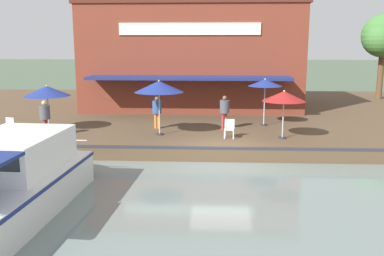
% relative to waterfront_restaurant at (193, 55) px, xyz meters
% --- Properties ---
extents(ground_plane, '(220.00, 220.00, 0.00)m').
position_rel_waterfront_restaurant_xyz_m(ground_plane, '(13.11, 1.80, -4.03)').
color(ground_plane, '#4C5B47').
extents(quay_deck, '(22.00, 56.00, 0.60)m').
position_rel_waterfront_restaurant_xyz_m(quay_deck, '(2.11, 1.80, -3.73)').
color(quay_deck, brown).
rests_on(quay_deck, ground).
extents(quay_edge_fender, '(0.20, 50.40, 0.10)m').
position_rel_waterfront_restaurant_xyz_m(quay_edge_fender, '(13.01, 1.80, -3.38)').
color(quay_edge_fender, '#2D2D33').
rests_on(quay_edge_fender, quay_deck).
extents(waterfront_restaurant, '(11.01, 14.06, 8.89)m').
position_rel_waterfront_restaurant_xyz_m(waterfront_restaurant, '(0.00, 0.00, 0.00)').
color(waterfront_restaurant, brown).
rests_on(waterfront_restaurant, quay_deck).
extents(patio_umbrella_by_entrance, '(2.24, 2.24, 2.26)m').
position_rel_waterfront_restaurant_xyz_m(patio_umbrella_by_entrance, '(9.67, -6.67, -1.45)').
color(patio_umbrella_by_entrance, '#B7B7B7').
rests_on(patio_umbrella_by_entrance, quay_deck).
extents(patio_umbrella_near_quay_edge, '(1.76, 1.76, 2.47)m').
position_rel_waterfront_restaurant_xyz_m(patio_umbrella_near_quay_edge, '(7.71, 4.11, -1.19)').
color(patio_umbrella_near_quay_edge, '#B7B7B7').
rests_on(patio_umbrella_near_quay_edge, quay_deck).
extents(patio_umbrella_far_corner, '(2.28, 2.28, 2.59)m').
position_rel_waterfront_restaurant_xyz_m(patio_umbrella_far_corner, '(10.31, -1.09, -1.14)').
color(patio_umbrella_far_corner, '#B7B7B7').
rests_on(patio_umbrella_far_corner, quay_deck).
extents(patio_umbrella_back_row, '(1.95, 1.95, 2.20)m').
position_rel_waterfront_restaurant_xyz_m(patio_umbrella_back_row, '(10.81, 4.60, -1.49)').
color(patio_umbrella_back_row, '#B7B7B7').
rests_on(patio_umbrella_back_row, quay_deck).
extents(cafe_chair_mid_patio, '(0.53, 0.53, 0.85)m').
position_rel_waterfront_restaurant_xyz_m(cafe_chair_mid_patio, '(10.95, -8.10, -2.95)').
color(cafe_chair_mid_patio, white).
rests_on(cafe_chair_mid_patio, quay_deck).
extents(cafe_chair_far_corner_seat, '(0.48, 0.48, 0.85)m').
position_rel_waterfront_restaurant_xyz_m(cafe_chair_far_corner_seat, '(10.83, 2.18, -2.95)').
color(cafe_chair_far_corner_seat, white).
rests_on(cafe_chair_far_corner_seat, quay_deck).
extents(person_at_quay_edge, '(0.48, 0.48, 1.69)m').
position_rel_waterfront_restaurant_xyz_m(person_at_quay_edge, '(8.79, 2.00, -2.37)').
color(person_at_quay_edge, '#B23338').
rests_on(person_at_quay_edge, quay_deck).
extents(person_mid_patio, '(0.48, 0.48, 1.69)m').
position_rel_waterfront_restaurant_xyz_m(person_mid_patio, '(10.97, -6.33, -2.37)').
color(person_mid_patio, '#B23338').
rests_on(person_mid_patio, quay_deck).
extents(person_near_entrance, '(0.46, 0.46, 1.62)m').
position_rel_waterfront_restaurant_xyz_m(person_near_entrance, '(8.80, -1.41, -2.41)').
color(person_near_entrance, orange).
rests_on(person_near_entrance, quay_deck).
extents(motorboat_far_downstream, '(8.98, 3.49, 2.14)m').
position_rel_waterfront_restaurant_xyz_m(motorboat_far_downstream, '(18.34, -4.47, -3.15)').
color(motorboat_far_downstream, white).
rests_on(motorboat_far_downstream, river_water).
extents(tree_upstream_bank, '(3.46, 3.29, 6.46)m').
position_rel_waterfront_restaurant_xyz_m(tree_upstream_bank, '(-3.62, 14.16, 1.26)').
color(tree_upstream_bank, brown).
rests_on(tree_upstream_bank, quay_deck).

